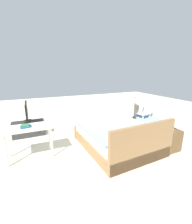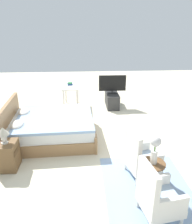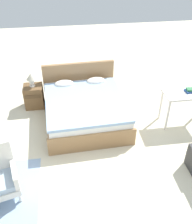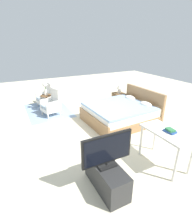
% 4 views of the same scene
% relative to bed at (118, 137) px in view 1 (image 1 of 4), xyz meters
% --- Properties ---
extents(ground_plane, '(16.00, 16.00, 0.00)m').
position_rel_bed_xyz_m(ground_plane, '(0.04, -1.10, -0.30)').
color(ground_plane, beige).
extents(floor_rug, '(2.10, 1.50, 0.01)m').
position_rel_bed_xyz_m(floor_rug, '(-2.02, -1.90, -0.29)').
color(floor_rug, '#8EA8C6').
rests_on(floor_rug, ground_plane).
extents(bed, '(1.82, 2.12, 0.96)m').
position_rel_bed_xyz_m(bed, '(0.00, 0.00, 0.00)').
color(bed, '#997047').
rests_on(bed, ground_plane).
extents(armchair_by_window_left, '(0.62, 0.62, 0.92)m').
position_rel_bed_xyz_m(armchair_by_window_left, '(-2.51, -1.84, 0.08)').
color(armchair_by_window_left, white).
rests_on(armchair_by_window_left, floor_rug).
extents(armchair_by_window_right, '(0.65, 0.65, 0.92)m').
position_rel_bed_xyz_m(armchair_by_window_right, '(-1.55, -1.84, 0.08)').
color(armchair_by_window_right, white).
rests_on(armchair_by_window_right, floor_rug).
extents(side_table, '(0.40, 0.40, 0.60)m').
position_rel_bed_xyz_m(side_table, '(-2.02, -1.91, 0.08)').
color(side_table, brown).
rests_on(side_table, ground_plane).
extents(flower_vase, '(0.17, 0.17, 0.48)m').
position_rel_bed_xyz_m(flower_vase, '(-2.02, -1.91, 0.60)').
color(flower_vase, silver).
rests_on(flower_vase, side_table).
extents(nightstand, '(0.44, 0.41, 0.56)m').
position_rel_bed_xyz_m(nightstand, '(-1.15, 0.69, -0.02)').
color(nightstand, brown).
rests_on(nightstand, ground_plane).
extents(table_lamp, '(0.22, 0.22, 0.33)m').
position_rel_bed_xyz_m(table_lamp, '(-1.15, 0.69, 0.47)').
color(table_lamp, silver).
rests_on(table_lamp, nightstand).
extents(tv_stand, '(0.96, 0.40, 0.47)m').
position_rel_bed_xyz_m(tv_stand, '(2.18, -1.81, -0.06)').
color(tv_stand, '#2D2D2D').
rests_on(tv_stand, ground_plane).
extents(tv_flatscreen, '(0.20, 0.90, 0.60)m').
position_rel_bed_xyz_m(tv_flatscreen, '(2.18, -1.81, 0.49)').
color(tv_flatscreen, black).
rests_on(tv_flatscreen, tv_stand).
extents(vanity_desk, '(1.04, 0.52, 0.78)m').
position_rel_bed_xyz_m(vanity_desk, '(2.16, -0.42, 0.36)').
color(vanity_desk, silver).
rests_on(vanity_desk, ground_plane).
extents(book_stack, '(0.23, 0.18, 0.07)m').
position_rel_bed_xyz_m(book_stack, '(2.20, -0.40, 0.51)').
color(book_stack, '#284C8E').
rests_on(book_stack, vanity_desk).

